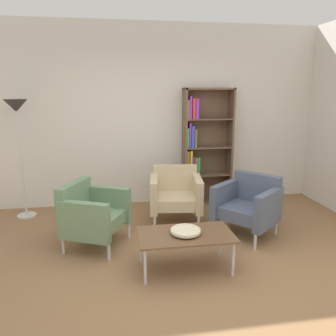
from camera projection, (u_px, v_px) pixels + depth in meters
name	position (u px, v px, depth m)	size (l,w,h in m)	color
ground_plane	(176.00, 277.00, 3.43)	(8.32, 8.32, 0.00)	olive
plaster_back_panel	(149.00, 116.00, 5.47)	(6.40, 0.12, 2.90)	silver
bookshelf_tall	(202.00, 149.00, 5.51)	(0.80, 0.30, 1.90)	brown
coffee_table_low	(186.00, 237.00, 3.51)	(1.00, 0.56, 0.40)	brown
decorative_bowl	(186.00, 231.00, 3.49)	(0.32, 0.32, 0.05)	beige
armchair_spare_guest	(92.00, 213.00, 4.05)	(0.88, 0.91, 0.78)	slate
armchair_near_window	(176.00, 193.00, 4.83)	(0.80, 0.75, 0.78)	#C6B289
armchair_by_bookshelf	(248.00, 204.00, 4.37)	(0.94, 0.95, 0.78)	#4C566B
floor_lamp_torchiere	(17.00, 120.00, 4.75)	(0.32, 0.32, 1.74)	silver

